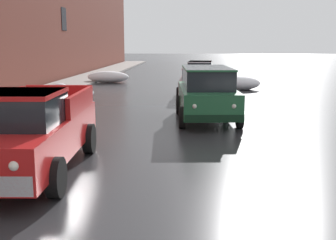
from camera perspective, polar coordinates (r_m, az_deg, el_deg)
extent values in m
cube|color=gray|center=(19.30, -20.14, 1.93)|extent=(2.60, 80.00, 0.12)
cube|color=black|center=(32.07, -13.64, 12.85)|extent=(0.08, 1.10, 1.60)
ellipsoid|color=white|center=(24.52, 9.53, 4.84)|extent=(2.23, 1.34, 0.77)
ellipsoid|color=white|center=(24.76, 10.57, 4.65)|extent=(0.71, 0.59, 0.59)
ellipsoid|color=white|center=(24.30, 9.33, 4.41)|extent=(0.54, 0.45, 0.45)
ellipsoid|color=white|center=(28.78, -7.93, 5.66)|extent=(2.73, 1.12, 0.76)
ellipsoid|color=white|center=(28.65, -7.72, 5.43)|extent=(0.65, 0.55, 0.55)
ellipsoid|color=white|center=(20.89, -13.80, 3.53)|extent=(3.01, 1.36, 0.61)
ellipsoid|color=white|center=(20.63, -13.04, 3.49)|extent=(0.75, 0.62, 0.62)
ellipsoid|color=white|center=(21.17, -14.13, 3.78)|extent=(0.89, 0.74, 0.74)
cube|color=red|center=(9.30, -17.80, -2.13)|extent=(2.05, 5.13, 0.76)
cube|color=black|center=(8.53, -19.53, 1.45)|extent=(1.67, 1.69, 0.64)
cube|color=red|center=(8.49, -19.64, 3.32)|extent=(1.71, 1.74, 0.08)
cube|color=red|center=(9.94, -11.49, 2.44)|extent=(0.22, 2.42, 0.44)
cube|color=red|center=(10.43, -20.72, 2.34)|extent=(0.22, 2.42, 0.44)
cube|color=red|center=(11.55, -14.15, 3.41)|extent=(1.71, 0.18, 0.44)
sphere|color=white|center=(6.79, -19.70, -5.72)|extent=(0.16, 0.16, 0.16)
cylinder|color=black|center=(7.73, -14.59, -7.37)|extent=(0.25, 0.73, 0.72)
cylinder|color=black|center=(10.58, -10.37, -2.44)|extent=(0.25, 0.73, 0.72)
cylinder|color=black|center=(11.08, -19.80, -2.31)|extent=(0.25, 0.73, 0.72)
cube|color=#1E5633|center=(14.81, 5.11, 2.80)|extent=(2.08, 4.64, 0.80)
cube|color=black|center=(14.78, 5.14, 5.67)|extent=(1.74, 3.27, 0.68)
cube|color=#1E5633|center=(14.75, 5.16, 6.87)|extent=(1.78, 3.33, 0.06)
cube|color=black|center=(12.67, 6.09, 0.23)|extent=(1.74, 0.24, 0.22)
cube|color=black|center=(17.03, 4.36, 2.84)|extent=(1.74, 0.24, 0.22)
cylinder|color=black|center=(13.62, 9.46, 0.34)|extent=(0.23, 0.69, 0.68)
cylinder|color=black|center=(13.42, 1.84, 0.33)|extent=(0.23, 0.69, 0.68)
cylinder|color=black|center=(16.36, 7.76, 2.05)|extent=(0.23, 0.69, 0.68)
cylinder|color=black|center=(16.19, 1.41, 2.05)|extent=(0.23, 0.69, 0.68)
sphere|color=silver|center=(12.67, 8.71, 1.82)|extent=(0.14, 0.14, 0.14)
sphere|color=silver|center=(12.53, 3.52, 1.83)|extent=(0.14, 0.14, 0.14)
cube|color=maroon|center=(21.21, 3.93, 4.70)|extent=(1.76, 4.26, 0.60)
cube|color=black|center=(21.38, 3.95, 6.25)|extent=(1.49, 2.22, 0.52)
cube|color=maroon|center=(21.36, 3.96, 6.87)|extent=(1.53, 2.27, 0.06)
cube|color=black|center=(19.18, 3.89, 3.57)|extent=(1.66, 0.14, 0.22)
cube|color=black|center=(23.29, 3.96, 4.76)|extent=(1.66, 0.14, 0.22)
cylinder|color=black|center=(19.96, 6.40, 3.44)|extent=(0.19, 0.60, 0.60)
cylinder|color=black|center=(19.96, 1.40, 3.51)|extent=(0.19, 0.60, 0.60)
cylinder|color=black|center=(22.56, 6.15, 4.24)|extent=(0.19, 0.60, 0.60)
cylinder|color=black|center=(22.57, 1.73, 4.29)|extent=(0.19, 0.60, 0.60)
sphere|color=silver|center=(19.12, 5.56, 4.31)|extent=(0.14, 0.14, 0.14)
sphere|color=silver|center=(19.13, 2.24, 4.35)|extent=(0.14, 0.14, 0.14)
cube|color=#B7B7BC|center=(28.09, 4.25, 6.07)|extent=(2.00, 4.36, 0.60)
cube|color=black|center=(28.26, 4.29, 7.23)|extent=(1.63, 2.30, 0.52)
cube|color=#B7B7BC|center=(28.25, 4.30, 7.70)|extent=(1.66, 2.35, 0.06)
cube|color=#525254|center=(26.03, 4.03, 5.34)|extent=(1.70, 0.23, 0.22)
cube|color=#525254|center=(30.17, 4.44, 6.01)|extent=(1.70, 0.23, 0.22)
cylinder|color=black|center=(26.77, 6.01, 5.19)|extent=(0.22, 0.61, 0.60)
cylinder|color=black|center=(26.85, 2.21, 5.25)|extent=(0.22, 0.61, 0.60)
cylinder|color=black|center=(29.40, 6.10, 5.64)|extent=(0.22, 0.61, 0.60)
cylinder|color=black|center=(29.48, 2.64, 5.70)|extent=(0.22, 0.61, 0.60)
sphere|color=silver|center=(25.96, 5.28, 5.88)|extent=(0.14, 0.14, 0.14)
sphere|color=silver|center=(26.01, 2.79, 5.92)|extent=(0.14, 0.14, 0.14)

